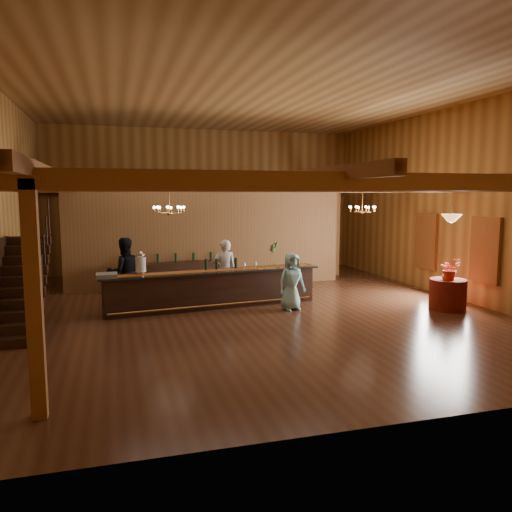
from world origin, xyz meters
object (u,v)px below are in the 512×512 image
object	(u,v)px
beverage_dispenser	(141,263)
pendant_lamp	(451,218)
guest	(292,282)
floor_plant	(273,262)
staff_second	(124,273)
backbar_shelf	(185,276)
round_table	(448,294)
tasting_bar	(213,289)
chandelier_right	(362,209)
chandelier_left	(169,209)
raffle_drum	(292,260)
bartender	(225,270)

from	to	relation	value
beverage_dispenser	pendant_lamp	world-z (taller)	pendant_lamp
guest	floor_plant	size ratio (longest dim) A/B	1.06
pendant_lamp	staff_second	size ratio (longest dim) A/B	0.48
backbar_shelf	round_table	xyz separation A→B (m)	(6.23, -4.66, -0.04)
tasting_bar	beverage_dispenser	size ratio (longest dim) A/B	10.00
chandelier_right	floor_plant	xyz separation A→B (m)	(-1.97, 2.56, -1.87)
tasting_bar	backbar_shelf	world-z (taller)	tasting_bar
chandelier_left	guest	world-z (taller)	chandelier_left
raffle_drum	pendant_lamp	bearing A→B (deg)	-31.69
tasting_bar	bartender	distance (m)	0.91
pendant_lamp	bartender	size ratio (longest dim) A/B	0.51
tasting_bar	beverage_dispenser	xyz separation A→B (m)	(-1.88, -0.17, 0.78)
beverage_dispenser	bartender	world-z (taller)	bartender
tasting_bar	floor_plant	distance (m)	4.23
chandelier_left	guest	size ratio (longest dim) A/B	0.53
backbar_shelf	bartender	bearing A→B (deg)	-76.19
backbar_shelf	staff_second	size ratio (longest dim) A/B	1.70
staff_second	chandelier_left	bearing A→B (deg)	150.09
chandelier_left	pendant_lamp	bearing A→B (deg)	-17.77
raffle_drum	guest	xyz separation A→B (m)	(-0.41, -1.06, -0.42)
bartender	staff_second	world-z (taller)	staff_second
beverage_dispenser	floor_plant	size ratio (longest dim) A/B	0.43
chandelier_left	bartender	distance (m)	2.38
staff_second	raffle_drum	bearing A→B (deg)	163.05
raffle_drum	staff_second	size ratio (longest dim) A/B	0.18
raffle_drum	chandelier_right	xyz separation A→B (m)	(2.38, 0.45, 1.41)
bartender	chandelier_right	bearing A→B (deg)	-173.26
round_table	chandelier_left	size ratio (longest dim) A/B	1.17
raffle_drum	chandelier_left	size ratio (longest dim) A/B	0.43
backbar_shelf	staff_second	xyz separation A→B (m)	(-1.89, -2.04, 0.49)
guest	chandelier_right	bearing A→B (deg)	20.59
beverage_dispenser	bartender	xyz separation A→B (m)	(2.35, 0.86, -0.40)
chandelier_right	raffle_drum	bearing A→B (deg)	-169.24
floor_plant	pendant_lamp	bearing A→B (deg)	-59.00
tasting_bar	guest	world-z (taller)	guest
backbar_shelf	pendant_lamp	bearing A→B (deg)	-45.94
tasting_bar	floor_plant	world-z (taller)	floor_plant
staff_second	floor_plant	world-z (taller)	staff_second
round_table	backbar_shelf	bearing A→B (deg)	143.20
backbar_shelf	pendant_lamp	world-z (taller)	pendant_lamp
guest	floor_plant	world-z (taller)	guest
tasting_bar	bartender	world-z (taller)	bartender
raffle_drum	pendant_lamp	size ratio (longest dim) A/B	0.38
raffle_drum	bartender	distance (m)	1.93
guest	bartender	bearing A→B (deg)	125.39
round_table	pendant_lamp	size ratio (longest dim) A/B	1.04
backbar_shelf	chandelier_right	size ratio (longest dim) A/B	3.97
backbar_shelf	staff_second	world-z (taller)	staff_second
chandelier_right	tasting_bar	bearing A→B (deg)	-171.80
backbar_shelf	bartender	size ratio (longest dim) A/B	1.81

